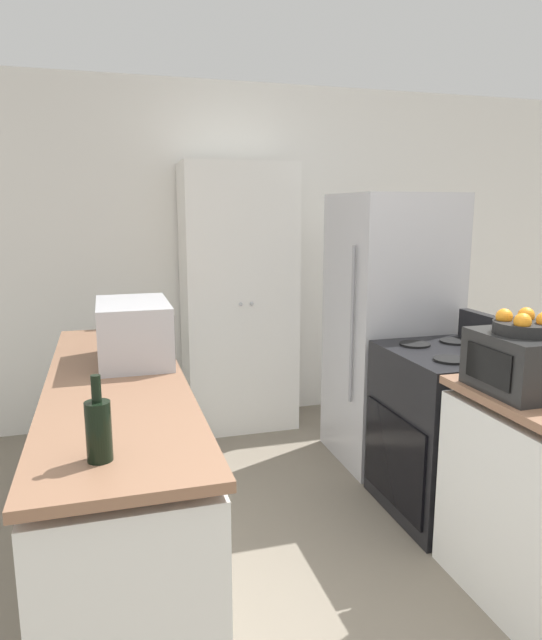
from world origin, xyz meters
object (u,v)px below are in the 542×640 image
Objects in this scene: stove at (448,430)px; wine_bottle at (99,429)px; pantry_cabinet at (239,299)px; toaster_oven at (522,363)px; refrigerator at (389,330)px; fruit_bowl at (524,325)px; microwave at (134,332)px.

wine_bottle is at bearing -154.15° from stove.
toaster_oven is at bearing -73.34° from pantry_cabinet.
stove is 0.85m from refrigerator.
refrigerator is at bearing -45.34° from pantry_cabinet.
fruit_bowl is (-0.14, -0.68, 0.73)m from stove.
refrigerator reaches higher than fruit_bowl.
pantry_cabinet is at bearing 134.66° from refrigerator.
fruit_bowl is at bearing -73.51° from pantry_cabinet.
pantry_cabinet is at bearing 67.83° from wine_bottle.
fruit_bowl is at bearing -170.49° from toaster_oven.
microwave is 1.78m from toaster_oven.
refrigerator is at bearing 83.95° from toaster_oven.
refrigerator reaches higher than wine_bottle.
toaster_oven is at bearing -31.87° from microwave.
fruit_bowl is (-0.16, -1.42, 0.32)m from refrigerator.
pantry_cabinet is at bearing 106.49° from fruit_bowl.
stove is at bearing -91.34° from refrigerator.
fruit_bowl reaches higher than microwave.
refrigerator is 2.44m from wine_bottle.
microwave reaches higher than stove.
stove is at bearing 78.32° from fruit_bowl.
fruit_bowl reaches higher than wine_bottle.
toaster_oven is at bearing -101.14° from stove.
toaster_oven is 0.16m from fruit_bowl.
stove is at bearing -62.91° from pantry_cabinet.
toaster_oven is at bearing -96.05° from refrigerator.
toaster_oven reaches higher than stove.
wine_bottle is (-1.81, -0.88, 0.55)m from stove.
refrigerator reaches higher than toaster_oven.
fruit_bowl is (1.67, 0.20, 0.18)m from wine_bottle.
refrigerator is at bearing 83.69° from fruit_bowl.
stove is 2.74× the size of toaster_oven.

